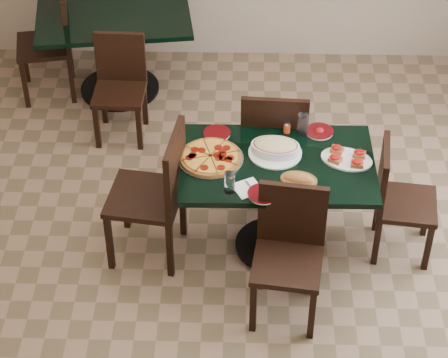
{
  "coord_description": "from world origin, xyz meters",
  "views": [
    {
      "loc": [
        0.1,
        -4.08,
        4.25
      ],
      "look_at": [
        -0.01,
        0.0,
        0.81
      ],
      "focal_mm": 70.0,
      "sensor_mm": 36.0,
      "label": 1
    }
  ],
  "objects_px": {
    "back_chair_near": "(120,81)",
    "back_chair_left": "(54,36)",
    "chair_left": "(158,189)",
    "bread_basket": "(299,181)",
    "chair_near": "(289,246)",
    "pepperoni_pizza": "(211,157)",
    "back_table": "(115,37)",
    "chair_far": "(274,140)",
    "lasagna_casserole": "(275,148)",
    "main_table": "(277,184)",
    "bruschetta_platter": "(347,157)",
    "chair_right": "(396,195)"
  },
  "relations": [
    {
      "from": "main_table",
      "to": "back_chair_left",
      "type": "bearing_deg",
      "value": 133.18
    },
    {
      "from": "back_chair_left",
      "to": "pepperoni_pizza",
      "type": "bearing_deg",
      "value": 25.26
    },
    {
      "from": "chair_near",
      "to": "bread_basket",
      "type": "bearing_deg",
      "value": 86.92
    },
    {
      "from": "chair_near",
      "to": "back_chair_left",
      "type": "relative_size",
      "value": 0.95
    },
    {
      "from": "chair_left",
      "to": "pepperoni_pizza",
      "type": "height_order",
      "value": "chair_left"
    },
    {
      "from": "chair_right",
      "to": "back_chair_near",
      "type": "bearing_deg",
      "value": 63.64
    },
    {
      "from": "chair_far",
      "to": "chair_left",
      "type": "distance_m",
      "value": 0.95
    },
    {
      "from": "pepperoni_pizza",
      "to": "lasagna_casserole",
      "type": "distance_m",
      "value": 0.42
    },
    {
      "from": "main_table",
      "to": "bruschetta_platter",
      "type": "height_order",
      "value": "bruschetta_platter"
    },
    {
      "from": "lasagna_casserole",
      "to": "bruschetta_platter",
      "type": "xyz_separation_m",
      "value": [
        0.46,
        -0.06,
        -0.02
      ]
    },
    {
      "from": "back_table",
      "to": "chair_far",
      "type": "distance_m",
      "value": 1.89
    },
    {
      "from": "lasagna_casserole",
      "to": "chair_far",
      "type": "bearing_deg",
      "value": 95.37
    },
    {
      "from": "back_chair_near",
      "to": "bruschetta_platter",
      "type": "distance_m",
      "value": 2.1
    },
    {
      "from": "back_chair_left",
      "to": "bruschetta_platter",
      "type": "relative_size",
      "value": 2.43
    },
    {
      "from": "pepperoni_pizza",
      "to": "chair_near",
      "type": "bearing_deg",
      "value": -46.32
    },
    {
      "from": "chair_near",
      "to": "chair_left",
      "type": "xyz_separation_m",
      "value": [
        -0.84,
        0.44,
        0.06
      ]
    },
    {
      "from": "bread_basket",
      "to": "back_table",
      "type": "bearing_deg",
      "value": 135.41
    },
    {
      "from": "chair_left",
      "to": "lasagna_casserole",
      "type": "height_order",
      "value": "chair_left"
    },
    {
      "from": "chair_right",
      "to": "chair_near",
      "type": "bearing_deg",
      "value": 133.21
    },
    {
      "from": "chair_far",
      "to": "back_chair_near",
      "type": "xyz_separation_m",
      "value": [
        -1.18,
        0.82,
        -0.08
      ]
    },
    {
      "from": "chair_near",
      "to": "pepperoni_pizza",
      "type": "relative_size",
      "value": 2.12
    },
    {
      "from": "back_table",
      "to": "bruschetta_platter",
      "type": "height_order",
      "value": "bruschetta_platter"
    },
    {
      "from": "back_chair_left",
      "to": "pepperoni_pizza",
      "type": "distance_m",
      "value": 2.3
    },
    {
      "from": "main_table",
      "to": "back_chair_near",
      "type": "relative_size",
      "value": 1.49
    },
    {
      "from": "chair_near",
      "to": "lasagna_casserole",
      "type": "bearing_deg",
      "value": 105.97
    },
    {
      "from": "back_table",
      "to": "chair_far",
      "type": "height_order",
      "value": "chair_far"
    },
    {
      "from": "chair_far",
      "to": "chair_near",
      "type": "height_order",
      "value": "chair_far"
    },
    {
      "from": "back_table",
      "to": "pepperoni_pizza",
      "type": "distance_m",
      "value": 2.07
    },
    {
      "from": "chair_left",
      "to": "bread_basket",
      "type": "xyz_separation_m",
      "value": [
        0.89,
        -0.16,
        0.22
      ]
    },
    {
      "from": "chair_near",
      "to": "bruschetta_platter",
      "type": "relative_size",
      "value": 2.3
    },
    {
      "from": "main_table",
      "to": "back_table",
      "type": "bearing_deg",
      "value": 123.62
    },
    {
      "from": "main_table",
      "to": "back_chair_left",
      "type": "height_order",
      "value": "back_chair_left"
    },
    {
      "from": "back_table",
      "to": "back_chair_left",
      "type": "bearing_deg",
      "value": 174.75
    },
    {
      "from": "chair_near",
      "to": "back_chair_left",
      "type": "distance_m",
      "value": 3.01
    },
    {
      "from": "chair_near",
      "to": "back_chair_near",
      "type": "bearing_deg",
      "value": 132.29
    },
    {
      "from": "main_table",
      "to": "pepperoni_pizza",
      "type": "distance_m",
      "value": 0.47
    },
    {
      "from": "chair_far",
      "to": "back_chair_near",
      "type": "bearing_deg",
      "value": -31.39
    },
    {
      "from": "main_table",
      "to": "lasagna_casserole",
      "type": "xyz_separation_m",
      "value": [
        -0.02,
        0.09,
        0.23
      ]
    },
    {
      "from": "back_table",
      "to": "chair_left",
      "type": "xyz_separation_m",
      "value": [
        0.52,
        -1.95,
        0.04
      ]
    },
    {
      "from": "chair_right",
      "to": "bruschetta_platter",
      "type": "height_order",
      "value": "chair_right"
    },
    {
      "from": "pepperoni_pizza",
      "to": "lasagna_casserole",
      "type": "height_order",
      "value": "lasagna_casserole"
    },
    {
      "from": "chair_left",
      "to": "bread_basket",
      "type": "relative_size",
      "value": 3.94
    },
    {
      "from": "back_chair_near",
      "to": "lasagna_casserole",
      "type": "height_order",
      "value": "lasagna_casserole"
    },
    {
      "from": "back_chair_near",
      "to": "back_chair_left",
      "type": "relative_size",
      "value": 0.88
    },
    {
      "from": "chair_right",
      "to": "back_chair_near",
      "type": "relative_size",
      "value": 1.01
    },
    {
      "from": "chair_far",
      "to": "chair_near",
      "type": "xyz_separation_m",
      "value": [
        0.08,
        -1.0,
        -0.04
      ]
    },
    {
      "from": "chair_left",
      "to": "bread_basket",
      "type": "distance_m",
      "value": 0.93
    },
    {
      "from": "chair_left",
      "to": "back_chair_near",
      "type": "relative_size",
      "value": 1.2
    },
    {
      "from": "chair_near",
      "to": "pepperoni_pizza",
      "type": "xyz_separation_m",
      "value": [
        -0.5,
        0.52,
        0.26
      ]
    },
    {
      "from": "back_chair_near",
      "to": "chair_far",
      "type": "bearing_deg",
      "value": -33.08
    }
  ]
}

